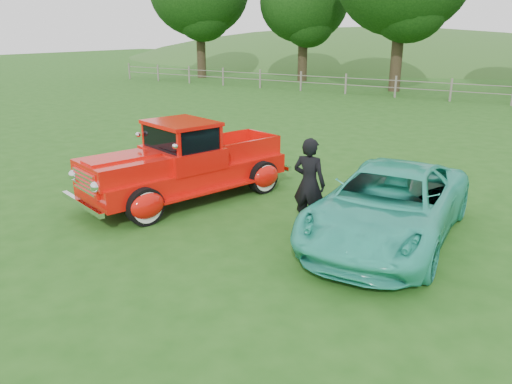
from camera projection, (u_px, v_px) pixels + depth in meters
The scene contains 7 objects.
ground at pixel (183, 241), 9.10m from camera, with size 140.00×140.00×0.00m, color #205115.
distant_hills at pixel (478, 101), 60.38m from camera, with size 116.00×60.00×18.00m.
fence_line at pixel (451, 90), 26.60m from camera, with size 48.00×0.12×1.20m.
tree_mid_west at pixel (304, 2), 35.98m from camera, with size 6.40×6.40×8.46m.
red_pickup at pixel (185, 165), 11.15m from camera, with size 3.22×5.27×1.78m.
teal_sedan at pixel (389, 205), 8.98m from camera, with size 2.20×4.77×1.33m, color #2EB99E.
man at pixel (309, 184), 9.45m from camera, with size 0.65×0.42×1.77m, color black.
Camera 1 is at (5.61, -6.37, 3.67)m, focal length 35.00 mm.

